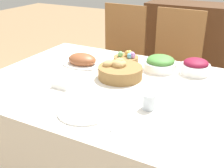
{
  "coord_description": "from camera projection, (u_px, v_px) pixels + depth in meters",
  "views": [
    {
      "loc": [
        0.62,
        -1.32,
        1.4
      ],
      "look_at": [
        -0.03,
        -0.08,
        0.76
      ],
      "focal_mm": 45.0,
      "sensor_mm": 36.0,
      "label": 1
    }
  ],
  "objects": [
    {
      "name": "dining_table",
      "position": [
        122.0,
        138.0,
        1.75
      ],
      "size": [
        1.65,
        1.11,
        0.72
      ],
      "color": "white",
      "rests_on": "ground"
    },
    {
      "name": "chair_far_center",
      "position": [
        172.0,
        67.0,
        2.41
      ],
      "size": [
        0.44,
        0.44,
        1.01
      ],
      "rotation": [
        0.0,
        0.0,
        -0.06
      ],
      "color": "brown",
      "rests_on": "ground"
    },
    {
      "name": "chair_far_left",
      "position": [
        118.0,
        58.0,
        2.63
      ],
      "size": [
        0.44,
        0.44,
        1.01
      ],
      "rotation": [
        0.0,
        0.0,
        -0.05
      ],
      "color": "brown",
      "rests_on": "ground"
    },
    {
      "name": "sideboard",
      "position": [
        199.0,
        48.0,
        3.1
      ],
      "size": [
        1.18,
        0.44,
        0.95
      ],
      "color": "#4C2D19",
      "rests_on": "ground"
    },
    {
      "name": "bread_basket",
      "position": [
        120.0,
        71.0,
        1.69
      ],
      "size": [
        0.27,
        0.27,
        0.12
      ],
      "color": "olive",
      "rests_on": "dining_table"
    },
    {
      "name": "egg_basket",
      "position": [
        127.0,
        58.0,
        1.97
      ],
      "size": [
        0.17,
        0.17,
        0.08
      ],
      "color": "olive",
      "rests_on": "dining_table"
    },
    {
      "name": "ham_platter",
      "position": [
        82.0,
        60.0,
        1.91
      ],
      "size": [
        0.31,
        0.22,
        0.09
      ],
      "color": "white",
      "rests_on": "dining_table"
    },
    {
      "name": "beet_salad_bowl",
      "position": [
        196.0,
        67.0,
        1.75
      ],
      "size": [
        0.18,
        0.18,
        0.1
      ],
      "color": "white",
      "rests_on": "dining_table"
    },
    {
      "name": "green_salad_bowl",
      "position": [
        160.0,
        63.0,
        1.81
      ],
      "size": [
        0.21,
        0.21,
        0.1
      ],
      "color": "white",
      "rests_on": "dining_table"
    },
    {
      "name": "dinner_plate",
      "position": [
        85.0,
        111.0,
        1.33
      ],
      "size": [
        0.26,
        0.26,
        0.01
      ],
      "color": "white",
      "rests_on": "dining_table"
    },
    {
      "name": "fork",
      "position": [
        58.0,
        104.0,
        1.4
      ],
      "size": [
        0.01,
        0.18,
        0.0
      ],
      "rotation": [
        0.0,
        0.0,
        0.02
      ],
      "color": "silver",
      "rests_on": "dining_table"
    },
    {
      "name": "knife",
      "position": [
        114.0,
        119.0,
        1.27
      ],
      "size": [
        0.01,
        0.18,
        0.0
      ],
      "rotation": [
        0.0,
        0.0,
        0.02
      ],
      "color": "silver",
      "rests_on": "dining_table"
    },
    {
      "name": "spoon",
      "position": [
        120.0,
        121.0,
        1.26
      ],
      "size": [
        0.01,
        0.18,
        0.0
      ],
      "rotation": [
        0.0,
        0.0,
        -0.02
      ],
      "color": "silver",
      "rests_on": "dining_table"
    },
    {
      "name": "drinking_cup",
      "position": [
        149.0,
        101.0,
        1.35
      ],
      "size": [
        0.07,
        0.07,
        0.08
      ],
      "color": "silver",
      "rests_on": "dining_table"
    },
    {
      "name": "butter_dish",
      "position": [
        62.0,
        85.0,
        1.58
      ],
      "size": [
        0.11,
        0.07,
        0.03
      ],
      "color": "white",
      "rests_on": "dining_table"
    }
  ]
}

